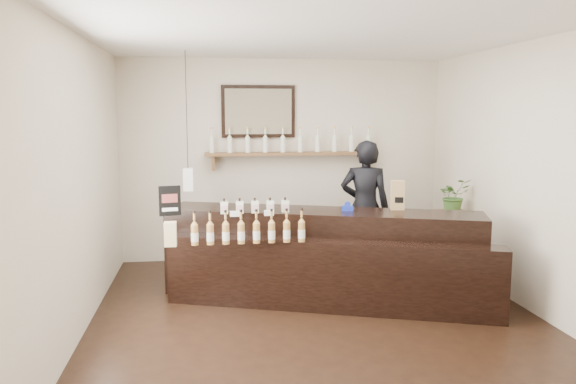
% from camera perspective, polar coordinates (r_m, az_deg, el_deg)
% --- Properties ---
extents(ground, '(5.00, 5.00, 0.00)m').
position_cam_1_polar(ground, '(5.82, 2.94, -12.68)').
color(ground, black).
rests_on(ground, ground).
extents(room_shell, '(5.00, 5.00, 5.00)m').
position_cam_1_polar(room_shell, '(5.46, 3.06, 4.29)').
color(room_shell, beige).
rests_on(room_shell, ground).
extents(back_wall_decor, '(2.66, 0.96, 1.69)m').
position_cam_1_polar(back_wall_decor, '(7.77, -1.54, 5.82)').
color(back_wall_decor, brown).
rests_on(back_wall_decor, ground).
extents(counter, '(3.52, 2.08, 1.15)m').
position_cam_1_polar(counter, '(6.25, 3.62, -6.79)').
color(counter, black).
rests_on(counter, ground).
extents(promo_sign, '(0.23, 0.06, 0.32)m').
position_cam_1_polar(promo_sign, '(6.03, -11.92, -0.88)').
color(promo_sign, black).
rests_on(promo_sign, counter).
extents(paper_bag, '(0.17, 0.14, 0.33)m').
position_cam_1_polar(paper_bag, '(6.39, 11.06, -0.31)').
color(paper_bag, '#9E7A4C').
rests_on(paper_bag, counter).
extents(tape_dispenser, '(0.13, 0.07, 0.11)m').
position_cam_1_polar(tape_dispenser, '(6.24, 6.07, -1.56)').
color(tape_dispenser, '#172AA4').
rests_on(tape_dispenser, counter).
extents(side_cabinet, '(0.46, 0.59, 0.81)m').
position_cam_1_polar(side_cabinet, '(7.47, 16.30, -5.08)').
color(side_cabinet, brown).
rests_on(side_cabinet, ground).
extents(potted_plant, '(0.44, 0.40, 0.43)m').
position_cam_1_polar(potted_plant, '(7.36, 16.49, -0.35)').
color(potted_plant, '#3D6729').
rests_on(potted_plant, side_cabinet).
extents(shopkeeper, '(0.81, 0.65, 1.94)m').
position_cam_1_polar(shopkeeper, '(7.26, 7.83, -0.66)').
color(shopkeeper, black).
rests_on(shopkeeper, ground).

